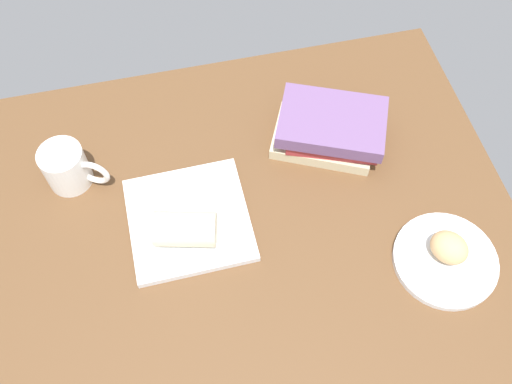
# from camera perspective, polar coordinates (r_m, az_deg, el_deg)

# --- Properties ---
(dining_table) EXTENTS (1.10, 0.90, 0.04)m
(dining_table) POSITION_cam_1_polar(r_m,az_deg,el_deg) (1.15, -1.26, -4.22)
(dining_table) COLOR brown
(dining_table) RESTS_ON ground
(round_plate) EXTENTS (0.20, 0.20, 0.01)m
(round_plate) POSITION_cam_1_polar(r_m,az_deg,el_deg) (1.15, 18.44, -6.49)
(round_plate) COLOR white
(round_plate) RESTS_ON dining_table
(scone_pastry) EXTENTS (0.09, 0.10, 0.05)m
(scone_pastry) POSITION_cam_1_polar(r_m,az_deg,el_deg) (1.13, 18.81, -5.29)
(scone_pastry) COLOR tan
(scone_pastry) RESTS_ON round_plate
(square_plate) EXTENTS (0.24, 0.24, 0.02)m
(square_plate) POSITION_cam_1_polar(r_m,az_deg,el_deg) (1.14, -6.73, -2.77)
(square_plate) COLOR white
(square_plate) RESTS_ON dining_table
(sauce_cup) EXTENTS (0.05, 0.05, 0.03)m
(sauce_cup) POSITION_cam_1_polar(r_m,az_deg,el_deg) (1.14, -6.64, 0.08)
(sauce_cup) COLOR silver
(sauce_cup) RESTS_ON square_plate
(breakfast_wrap) EXTENTS (0.13, 0.09, 0.07)m
(breakfast_wrap) POSITION_cam_1_polar(r_m,az_deg,el_deg) (1.08, -7.13, -3.71)
(breakfast_wrap) COLOR beige
(breakfast_wrap) RESTS_ON square_plate
(book_stack) EXTENTS (0.27, 0.23, 0.08)m
(book_stack) POSITION_cam_1_polar(r_m,az_deg,el_deg) (1.22, 7.40, 6.23)
(book_stack) COLOR beige
(book_stack) RESTS_ON dining_table
(coffee_mug) EXTENTS (0.13, 0.09, 0.09)m
(coffee_mug) POSITION_cam_1_polar(r_m,az_deg,el_deg) (1.21, -18.40, 2.39)
(coffee_mug) COLOR white
(coffee_mug) RESTS_ON dining_table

